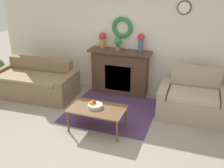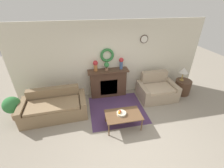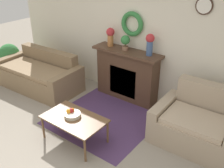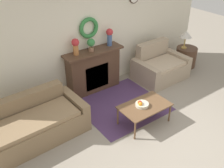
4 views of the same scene
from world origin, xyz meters
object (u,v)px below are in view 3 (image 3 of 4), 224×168
at_px(coffee_table, 74,120).
at_px(fruit_bowl, 72,114).
at_px(vase_on_mantel_right, 150,43).
at_px(potted_plant_on_mantel, 125,41).
at_px(potted_plant_floor_by_couch, 10,55).
at_px(couch_left, 40,75).
at_px(loveseat_right, 198,125).
at_px(vase_on_mantel_left, 110,35).
at_px(fireplace, 127,74).

relative_size(coffee_table, fruit_bowl, 3.75).
xyz_separation_m(coffee_table, vase_on_mantel_right, (0.35, 1.71, 0.91)).
distance_m(potted_plant_on_mantel, potted_plant_floor_by_couch, 3.17).
bearing_deg(fruit_bowl, couch_left, 155.26).
distance_m(loveseat_right, fruit_bowl, 2.03).
bearing_deg(coffee_table, vase_on_mantel_left, 108.23).
xyz_separation_m(couch_left, loveseat_right, (3.59, 0.27, 0.02)).
relative_size(coffee_table, potted_plant_on_mantel, 3.43).
bearing_deg(potted_plant_on_mantel, couch_left, -156.77).
relative_size(fruit_bowl, potted_plant_floor_by_couch, 0.35).
xyz_separation_m(vase_on_mantel_right, potted_plant_floor_by_couch, (-3.53, -0.73, -0.82)).
height_order(loveseat_right, vase_on_mantel_right, vase_on_mantel_right).
distance_m(fruit_bowl, vase_on_mantel_right, 1.92).
distance_m(loveseat_right, coffee_table, 1.99).
bearing_deg(potted_plant_floor_by_couch, fireplace, 13.46).
xyz_separation_m(fruit_bowl, vase_on_mantel_left, (-0.50, 1.68, 0.80)).
distance_m(coffee_table, potted_plant_floor_by_couch, 3.32).
height_order(fireplace, vase_on_mantel_right, vase_on_mantel_right).
bearing_deg(coffee_table, potted_plant_on_mantel, 96.08).
height_order(couch_left, fruit_bowl, couch_left).
xyz_separation_m(couch_left, fruit_bowl, (1.92, -0.89, 0.18)).
height_order(coffee_table, potted_plant_on_mantel, potted_plant_on_mantel).
relative_size(fireplace, couch_left, 0.73).
bearing_deg(potted_plant_floor_by_couch, loveseat_right, 2.55).
bearing_deg(couch_left, vase_on_mantel_left, 26.52).
height_order(fireplace, potted_plant_on_mantel, potted_plant_on_mantel).
bearing_deg(vase_on_mantel_left, potted_plant_floor_by_couch, -164.32).
height_order(coffee_table, potted_plant_floor_by_couch, potted_plant_floor_by_couch).
bearing_deg(couch_left, potted_plant_on_mantel, 20.57).
distance_m(fireplace, potted_plant_on_mantel, 0.71).
bearing_deg(loveseat_right, coffee_table, -144.52).
bearing_deg(fruit_bowl, vase_on_mantel_right, 76.15).
distance_m(coffee_table, fruit_bowl, 0.11).
xyz_separation_m(fruit_bowl, vase_on_mantel_right, (0.41, 1.68, 0.83)).
distance_m(vase_on_mantel_left, potted_plant_floor_by_couch, 2.83).
xyz_separation_m(couch_left, potted_plant_on_mantel, (1.81, 0.78, 0.94)).
bearing_deg(coffee_table, fruit_bowl, 159.48).
xyz_separation_m(fruit_bowl, potted_plant_on_mantel, (-0.11, 1.66, 0.76)).
relative_size(fireplace, potted_plant_on_mantel, 4.91).
bearing_deg(vase_on_mantel_left, couch_left, -150.83).
bearing_deg(loveseat_right, potted_plant_floor_by_couch, -178.49).
xyz_separation_m(loveseat_right, vase_on_mantel_left, (-2.16, 0.52, 0.97)).
relative_size(loveseat_right, vase_on_mantel_left, 3.57).
bearing_deg(fireplace, vase_on_mantel_right, 0.66).
relative_size(fireplace, loveseat_right, 1.08).
relative_size(fruit_bowl, vase_on_mantel_right, 0.65).
bearing_deg(coffee_table, loveseat_right, 36.51).
distance_m(fruit_bowl, potted_plant_on_mantel, 1.83).
xyz_separation_m(fireplace, vase_on_mantel_right, (0.48, 0.01, 0.77)).
relative_size(vase_on_mantel_left, potted_plant_floor_by_couch, 0.49).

